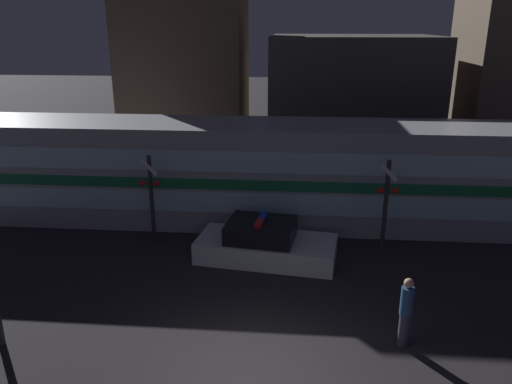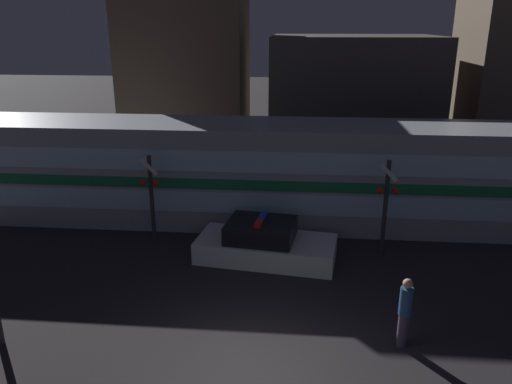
{
  "view_description": "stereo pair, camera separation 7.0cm",
  "coord_description": "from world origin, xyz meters",
  "px_view_note": "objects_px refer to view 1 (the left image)",
  "views": [
    {
      "loc": [
        0.8,
        -8.27,
        6.97
      ],
      "look_at": [
        -0.52,
        7.36,
        1.63
      ],
      "focal_mm": 35.0,
      "sensor_mm": 36.0,
      "label": 1
    },
    {
      "loc": [
        0.87,
        -8.26,
        6.97
      ],
      "look_at": [
        -0.52,
        7.36,
        1.63
      ],
      "focal_mm": 35.0,
      "sensor_mm": 36.0,
      "label": 2
    }
  ],
  "objects_px": {
    "train": "(247,173)",
    "police_car": "(265,244)",
    "crossing_signal_near": "(386,203)",
    "pedestrian": "(406,312)"
  },
  "relations": [
    {
      "from": "police_car",
      "to": "pedestrian",
      "type": "xyz_separation_m",
      "value": [
        3.42,
        -4.11,
        0.37
      ]
    },
    {
      "from": "police_car",
      "to": "pedestrian",
      "type": "relative_size",
      "value": 2.62
    },
    {
      "from": "train",
      "to": "crossing_signal_near",
      "type": "bearing_deg",
      "value": -28.98
    },
    {
      "from": "police_car",
      "to": "pedestrian",
      "type": "height_order",
      "value": "pedestrian"
    },
    {
      "from": "police_car",
      "to": "pedestrian",
      "type": "bearing_deg",
      "value": -42.59
    },
    {
      "from": "police_car",
      "to": "crossing_signal_near",
      "type": "bearing_deg",
      "value": 18.56
    },
    {
      "from": "crossing_signal_near",
      "to": "train",
      "type": "bearing_deg",
      "value": 151.02
    },
    {
      "from": "police_car",
      "to": "crossing_signal_near",
      "type": "relative_size",
      "value": 1.45
    },
    {
      "from": "pedestrian",
      "to": "crossing_signal_near",
      "type": "relative_size",
      "value": 0.55
    },
    {
      "from": "train",
      "to": "police_car",
      "type": "height_order",
      "value": "train"
    }
  ]
}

